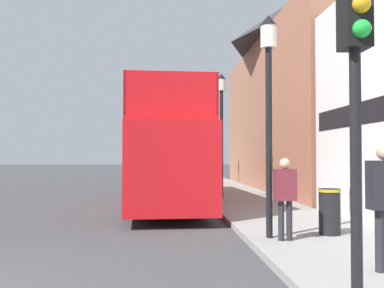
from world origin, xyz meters
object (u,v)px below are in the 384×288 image
tour_bus (161,157)px  lamp_post_second (221,112)px  traffic_signal (356,59)px  litter_bin (330,210)px  parked_car_ahead_of_bus (172,176)px  lamp_post_nearest (269,83)px  pedestrian_second (285,191)px  lamp_post_third (202,129)px

tour_bus → lamp_post_second: bearing=12.5°
traffic_signal → litter_bin: (1.46, 4.60, -2.14)m
parked_car_ahead_of_bus → lamp_post_second: size_ratio=0.87×
traffic_signal → litter_bin: traffic_signal is taller
lamp_post_nearest → pedestrian_second: bearing=-53.3°
parked_car_ahead_of_bus → lamp_post_second: bearing=-75.6°
litter_bin → pedestrian_second: bearing=-152.1°
tour_bus → traffic_signal: (2.04, -12.10, 1.04)m
tour_bus → lamp_post_nearest: bearing=-77.2°
tour_bus → parked_car_ahead_of_bus: size_ratio=2.74×
lamp_post_second → litter_bin: lamp_post_second is taller
lamp_post_second → parked_car_ahead_of_bus: bearing=102.8°
tour_bus → parked_car_ahead_of_bus: (0.60, 8.31, -1.04)m
tour_bus → litter_bin: bearing=-67.7°
pedestrian_second → lamp_post_nearest: size_ratio=0.35×
traffic_signal → lamp_post_third: size_ratio=0.78×
parked_car_ahead_of_bus → litter_bin: bearing=-77.9°
parked_car_ahead_of_bus → pedestrian_second: bearing=-82.1°
pedestrian_second → lamp_post_third: (-0.05, 17.13, 2.24)m
litter_bin → tour_bus: bearing=115.0°
traffic_signal → litter_bin: 5.28m
pedestrian_second → litter_bin: (1.10, 0.58, -0.45)m
lamp_post_second → lamp_post_third: lamp_post_second is taller
pedestrian_second → traffic_signal: bearing=-95.1°
parked_car_ahead_of_bus → lamp_post_second: lamp_post_second is taller
parked_car_ahead_of_bus → pedestrian_second: 16.50m
pedestrian_second → lamp_post_nearest: lamp_post_nearest is taller
pedestrian_second → traffic_signal: traffic_signal is taller
traffic_signal → lamp_post_second: bearing=88.7°
parked_car_ahead_of_bus → traffic_signal: (1.45, -20.41, 2.08)m
traffic_signal → lamp_post_third: 21.15m
parked_car_ahead_of_bus → litter_bin: parked_car_ahead_of_bus is taller
lamp_post_nearest → lamp_post_second: lamp_post_second is taller
lamp_post_third → traffic_signal: bearing=-90.8°
lamp_post_nearest → traffic_signal: bearing=-91.6°
tour_bus → lamp_post_second: lamp_post_second is taller
tour_bus → traffic_signal: size_ratio=3.22×
parked_car_ahead_of_bus → tour_bus: bearing=-92.5°
pedestrian_second → lamp_post_third: bearing=90.2°
lamp_post_second → lamp_post_nearest: bearing=-91.2°
lamp_post_third → lamp_post_nearest: bearing=-90.6°
parked_car_ahead_of_bus → lamp_post_third: 3.26m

